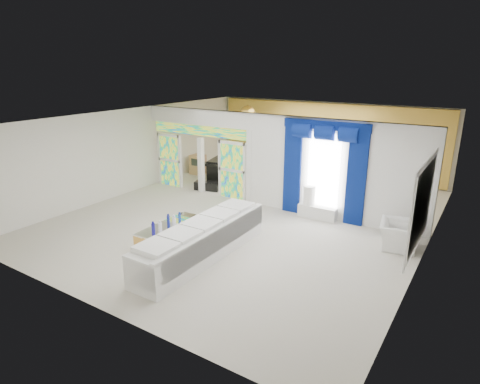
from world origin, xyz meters
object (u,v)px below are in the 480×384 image
Objects in this scene: armchair at (398,235)px; grand_piano at (231,169)px; console_table at (318,212)px; white_sofa at (203,242)px; coffee_table at (170,233)px.

armchair is 0.56× the size of grand_piano.
white_sofa is at bearing -108.69° from console_table.
white_sofa reaches higher than coffee_table.
grand_piano is at bearing 108.09° from coffee_table.
armchair reaches higher than console_table.
console_table is at bearing 62.72° from armchair.
white_sofa is at bearing 120.14° from armchair.
console_table is at bearing 53.70° from coffee_table.
console_table is at bearing 71.36° from white_sofa.
coffee_table is 4.54m from console_table.
console_table is (1.34, 3.96, -0.20)m from white_sofa.
console_table is (2.69, 3.66, -0.02)m from coffee_table.
coffee_table is at bearing -126.30° from console_table.
white_sofa is 4.14× the size of armchair.
coffee_table is at bearing 109.54° from armchair.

